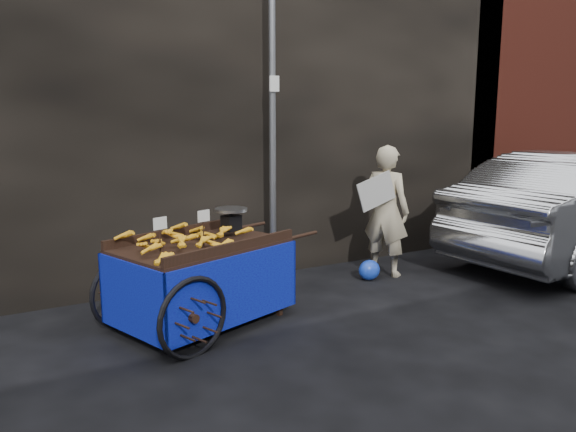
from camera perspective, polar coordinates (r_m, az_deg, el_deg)
ground at (r=5.83m, az=1.97°, el=-10.29°), size 80.00×80.00×0.00m
building_wall at (r=7.96m, az=-5.54°, el=13.49°), size 13.50×2.00×5.00m
street_pole at (r=6.73m, az=-1.59°, el=9.93°), size 0.12×0.10×4.00m
banana_cart at (r=5.48m, az=-9.20°, el=-3.73°), size 2.38×1.61×1.19m
vendor at (r=7.25m, az=9.91°, el=0.53°), size 0.89×0.73×1.67m
plastic_bag at (r=7.13m, az=8.26°, el=-5.46°), size 0.28×0.23×0.26m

